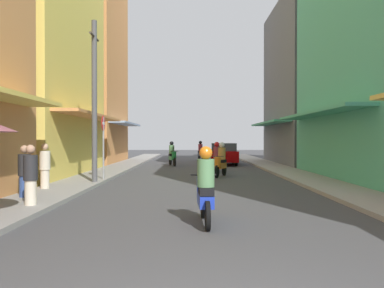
{
  "coord_description": "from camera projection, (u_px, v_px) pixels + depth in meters",
  "views": [
    {
      "loc": [
        -0.29,
        -3.2,
        1.72
      ],
      "look_at": [
        -0.2,
        20.6,
        1.43
      ],
      "focal_mm": 37.86,
      "sensor_mm": 36.0,
      "label": 1
    }
  ],
  "objects": [
    {
      "name": "ground_plane",
      "position": [
        196.0,
        175.0,
        19.42
      ],
      "size": [
        88.9,
        88.9,
        0.0
      ],
      "primitive_type": "plane",
      "color": "#424244"
    },
    {
      "name": "sidewalk_left",
      "position": [
        101.0,
        174.0,
        19.41
      ],
      "size": [
        1.78,
        48.41,
        0.12
      ],
      "primitive_type": "cube",
      "color": "gray",
      "rests_on": "ground"
    },
    {
      "name": "sidewalk_right",
      "position": [
        291.0,
        174.0,
        19.44
      ],
      "size": [
        1.78,
        48.41,
        0.12
      ],
      "primitive_type": "cube",
      "color": "#9E9991",
      "rests_on": "ground"
    },
    {
      "name": "building_left_mid",
      "position": [
        16.0,
        10.0,
        18.88
      ],
      "size": [
        7.05,
        9.51,
        15.47
      ],
      "color": "#EFD159",
      "rests_on": "ground"
    },
    {
      "name": "building_left_far",
      "position": [
        75.0,
        53.0,
        28.49
      ],
      "size": [
        7.05,
        8.08,
        15.62
      ],
      "color": "#D88C4C",
      "rests_on": "ground"
    },
    {
      "name": "building_right_far",
      "position": [
        319.0,
        84.0,
        27.5
      ],
      "size": [
        7.05,
        9.76,
        10.94
      ],
      "color": "slate",
      "rests_on": "ground"
    },
    {
      "name": "motorbike_blue",
      "position": [
        204.0,
        189.0,
        8.17
      ],
      "size": [
        0.55,
        1.81,
        1.58
      ],
      "color": "black",
      "rests_on": "ground"
    },
    {
      "name": "motorbike_orange",
      "position": [
        219.0,
        161.0,
        18.52
      ],
      "size": [
        0.78,
        1.73,
        1.58
      ],
      "color": "black",
      "rests_on": "ground"
    },
    {
      "name": "motorbike_green",
      "position": [
        171.0,
        155.0,
        26.08
      ],
      "size": [
        0.68,
        1.77,
        1.58
      ],
      "color": "black",
      "rests_on": "ground"
    },
    {
      "name": "motorbike_black",
      "position": [
        199.0,
        152.0,
        31.91
      ],
      "size": [
        0.62,
        1.79,
        1.58
      ],
      "color": "black",
      "rests_on": "ground"
    },
    {
      "name": "motorbike_maroon",
      "position": [
        215.0,
        159.0,
        20.9
      ],
      "size": [
        0.55,
        1.81,
        1.58
      ],
      "color": "black",
      "rests_on": "ground"
    },
    {
      "name": "parked_car",
      "position": [
        222.0,
        154.0,
        27.06
      ],
      "size": [
        1.88,
        4.15,
        1.45
      ],
      "color": "#8C0000",
      "rests_on": "ground"
    },
    {
      "name": "pedestrian_foreground",
      "position": [
        29.0,
        178.0,
        9.78
      ],
      "size": [
        0.34,
        0.34,
        1.59
      ],
      "color": "beige",
      "rests_on": "ground"
    },
    {
      "name": "pedestrian_midway",
      "position": [
        43.0,
        168.0,
        13.08
      ],
      "size": [
        0.34,
        0.34,
        1.59
      ],
      "color": "beige",
      "rests_on": "ground"
    },
    {
      "name": "pedestrian_far",
      "position": [
        23.0,
        173.0,
        11.13
      ],
      "size": [
        0.34,
        0.34,
        1.55
      ],
      "color": "#334C8C",
      "rests_on": "ground"
    },
    {
      "name": "utility_pole",
      "position": [
        93.0,
        101.0,
        15.06
      ],
      "size": [
        0.2,
        1.2,
        6.13
      ],
      "color": "#4C4C4F",
      "rests_on": "ground"
    },
    {
      "name": "street_sign_no_entry",
      "position": [
        102.0,
        139.0,
        16.13
      ],
      "size": [
        0.07,
        0.6,
        2.65
      ],
      "color": "gray",
      "rests_on": "ground"
    }
  ]
}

